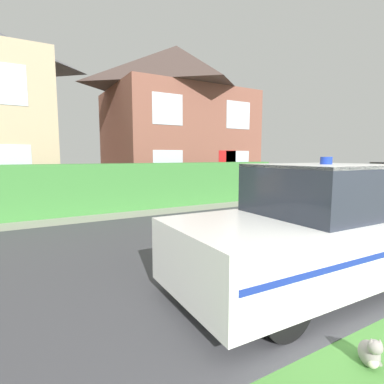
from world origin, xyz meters
TOP-DOWN VIEW (x-y plane):
  - road_strip at (0.00, 4.43)m, footprint 28.00×6.75m
  - garden_hedge at (0.68, 9.20)m, footprint 11.77×0.59m
  - police_car at (0.76, 2.10)m, footprint 3.94×1.85m
  - cat at (-0.20, 0.69)m, footprint 0.34×0.29m
  - house_right at (4.70, 13.90)m, footprint 7.18×5.93m

SIDE VIEW (x-z plane):
  - road_strip at x=0.00m, z-range 0.00..0.01m
  - cat at x=-0.20m, z-range -0.03..0.28m
  - garden_hedge at x=0.68m, z-range 0.00..1.58m
  - police_car at x=0.76m, z-range -0.11..1.69m
  - house_right at x=4.70m, z-range 0.08..7.61m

